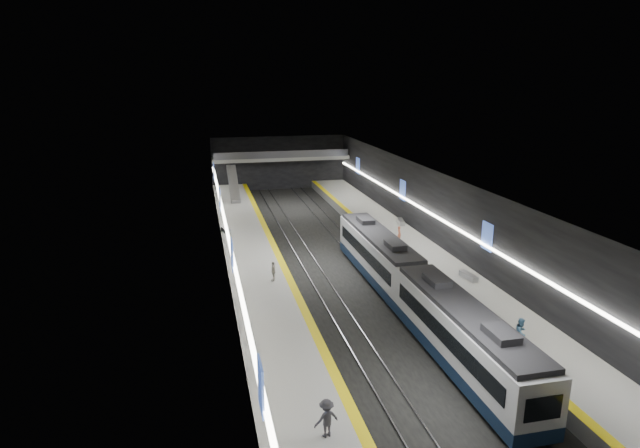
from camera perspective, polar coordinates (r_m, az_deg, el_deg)
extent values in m
plane|color=black|center=(48.68, 1.97, -4.49)|extent=(70.00, 70.00, 0.00)
cube|color=beige|center=(46.55, 2.07, 4.80)|extent=(20.00, 70.00, 0.04)
cube|color=black|center=(45.99, -10.11, -0.70)|extent=(0.04, 70.00, 8.00)
cube|color=black|center=(50.89, 12.97, 0.72)|extent=(0.04, 70.00, 8.00)
cube|color=black|center=(81.05, -4.38, 6.51)|extent=(20.00, 0.04, 8.00)
cube|color=slate|center=(47.25, -6.88, -4.59)|extent=(5.00, 70.00, 1.00)
cube|color=#B8B8B3|center=(47.07, -6.90, -4.01)|extent=(5.00, 70.00, 0.02)
cube|color=yellow|center=(47.32, -4.24, -3.81)|extent=(0.60, 70.00, 0.02)
cube|color=slate|center=(50.87, 10.19, -3.25)|extent=(5.00, 70.00, 1.00)
cube|color=#B8B8B3|center=(50.71, 10.21, -2.70)|extent=(5.00, 70.00, 0.02)
cube|color=yellow|center=(49.91, 7.88, -2.88)|extent=(0.60, 70.00, 0.02)
cube|color=gray|center=(47.98, -1.76, -4.72)|extent=(0.08, 70.00, 0.12)
cube|color=gray|center=(48.26, -0.08, -4.59)|extent=(0.08, 70.00, 0.12)
cube|color=gray|center=(49.13, 3.99, -4.26)|extent=(0.08, 70.00, 0.12)
cube|color=gray|center=(49.55, 5.59, -4.12)|extent=(0.08, 70.00, 0.12)
cube|color=#10213C|center=(33.31, 14.83, -13.59)|extent=(2.65, 15.00, 0.80)
cube|color=silver|center=(32.56, 15.03, -11.04)|extent=(2.65, 15.00, 2.50)
cube|color=black|center=(31.97, 15.21, -8.79)|extent=(2.44, 14.25, 0.30)
cube|color=black|center=(32.53, 15.04, -10.96)|extent=(2.69, 13.20, 1.00)
cube|color=black|center=(27.10, 22.72, -17.72)|extent=(1.85, 0.05, 1.20)
cube|color=#10213C|center=(45.82, 6.20, -4.89)|extent=(2.65, 15.00, 0.80)
cube|color=silver|center=(45.27, 6.26, -2.93)|extent=(2.65, 15.00, 2.50)
cube|color=black|center=(44.85, 6.31, -1.23)|extent=(2.44, 14.25, 0.30)
cube|color=black|center=(45.26, 6.26, -2.87)|extent=(2.69, 13.20, 1.00)
cube|color=black|center=(38.71, 9.90, -6.42)|extent=(1.85, 0.05, 1.20)
cube|color=#4568D0|center=(22.80, -6.33, -16.85)|extent=(0.10, 1.50, 2.20)
cube|color=#4568D0|center=(38.22, -9.36, -3.25)|extent=(0.10, 1.50, 2.20)
cube|color=#4568D0|center=(55.56, -10.63, 2.62)|extent=(0.10, 1.50, 2.20)
cube|color=#4568D0|center=(72.23, -11.26, 5.55)|extent=(0.10, 1.50, 2.20)
cube|color=#4568D0|center=(43.94, 17.39, -1.27)|extent=(0.10, 1.50, 2.20)
cube|color=#4568D0|center=(59.64, 8.80, 3.59)|extent=(0.10, 1.50, 2.20)
cube|color=#4568D0|center=(75.42, 4.05, 6.23)|extent=(0.10, 1.50, 2.20)
cube|color=white|center=(46.06, -9.85, -0.92)|extent=(0.25, 68.60, 0.12)
cube|color=white|center=(50.85, 12.75, 0.49)|extent=(0.25, 68.60, 0.12)
cube|color=gray|center=(78.95, -4.18, 7.01)|extent=(20.00, 3.00, 0.50)
cube|color=#47474C|center=(77.42, -4.02, 7.41)|extent=(19.60, 0.08, 1.00)
cube|color=#99999E|center=(71.65, -9.23, 4.27)|extent=(1.20, 7.50, 3.92)
cube|color=#99999E|center=(56.16, -10.02, -0.65)|extent=(0.96, 1.99, 0.47)
cube|color=#99999E|center=(44.44, 15.55, -5.38)|extent=(0.77, 1.97, 0.47)
cube|color=#99999E|center=(59.06, 8.61, 0.23)|extent=(0.93, 2.06, 0.49)
imported|color=#B25E42|center=(52.39, 8.45, -1.11)|extent=(0.39, 0.59, 1.61)
imported|color=teal|center=(34.61, 20.64, -10.79)|extent=(1.11, 1.05, 1.81)
imported|color=silver|center=(42.38, -4.99, -5.05)|extent=(0.66, 1.02, 1.61)
imported|color=#3B3940|center=(25.37, 0.69, -20.04)|extent=(1.33, 0.98, 1.84)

